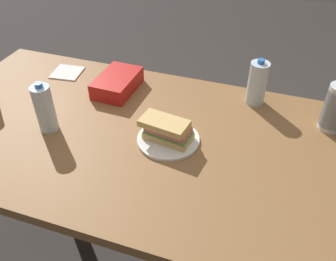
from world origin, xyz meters
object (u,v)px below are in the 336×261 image
at_px(water_bottle_spare, 45,109).
at_px(dining_table, 150,153).
at_px(chip_bag, 117,83).
at_px(plastic_cup_stack, 335,108).
at_px(water_bottle_tall, 257,83).
at_px(paper_plate, 168,140).
at_px(sandwich, 167,130).

bearing_deg(water_bottle_spare, dining_table, -168.02).
distance_m(chip_bag, plastic_cup_stack, 0.88).
distance_m(chip_bag, water_bottle_tall, 0.59).
height_order(dining_table, chip_bag, chip_bag).
bearing_deg(water_bottle_tall, plastic_cup_stack, 164.03).
bearing_deg(plastic_cup_stack, water_bottle_tall, -15.97).
distance_m(paper_plate, water_bottle_tall, 0.45).
bearing_deg(chip_bag, water_bottle_spare, 160.87).
bearing_deg(plastic_cup_stack, dining_table, 23.12).
distance_m(dining_table, water_bottle_tall, 0.52).
relative_size(dining_table, plastic_cup_stack, 9.80).
bearing_deg(water_bottle_spare, chip_bag, -111.02).
distance_m(dining_table, sandwich, 0.15).
relative_size(sandwich, plastic_cup_stack, 1.05).
bearing_deg(paper_plate, sandwich, 18.09).
relative_size(dining_table, water_bottle_spare, 8.99).
bearing_deg(chip_bag, water_bottle_tall, -78.50).
bearing_deg(sandwich, dining_table, -3.37).
bearing_deg(plastic_cup_stack, sandwich, 26.08).
bearing_deg(sandwich, plastic_cup_stack, -153.92).
bearing_deg(paper_plate, chip_bag, -38.79).
xyz_separation_m(paper_plate, water_bottle_spare, (0.45, 0.08, 0.09)).
xyz_separation_m(water_bottle_tall, water_bottle_spare, (0.71, 0.43, 0.00)).
relative_size(dining_table, sandwich, 9.33).
bearing_deg(sandwich, water_bottle_spare, 9.56).
height_order(water_bottle_tall, water_bottle_spare, water_bottle_spare).
distance_m(water_bottle_tall, plastic_cup_stack, 0.31).
xyz_separation_m(paper_plate, water_bottle_tall, (-0.26, -0.36, 0.09)).
relative_size(sandwich, water_bottle_tall, 0.98).
bearing_deg(dining_table, paper_plate, 177.79).
relative_size(paper_plate, sandwich, 1.17).
height_order(water_bottle_tall, plastic_cup_stack, water_bottle_tall).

